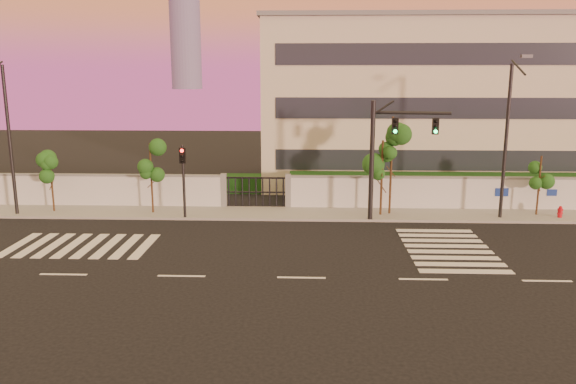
% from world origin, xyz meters
% --- Properties ---
extents(ground, '(120.00, 120.00, 0.00)m').
position_xyz_m(ground, '(0.00, 0.00, 0.00)').
color(ground, black).
rests_on(ground, ground).
extents(sidewalk, '(60.00, 3.00, 0.15)m').
position_xyz_m(sidewalk, '(0.00, 10.50, 0.07)').
color(sidewalk, gray).
rests_on(sidewalk, ground).
extents(perimeter_wall, '(60.00, 0.36, 2.20)m').
position_xyz_m(perimeter_wall, '(0.10, 12.00, 1.07)').
color(perimeter_wall, silver).
rests_on(perimeter_wall, ground).
extents(hedge_row, '(41.00, 4.25, 1.80)m').
position_xyz_m(hedge_row, '(1.17, 14.74, 0.82)').
color(hedge_row, '#173610').
rests_on(hedge_row, ground).
extents(institutional_building, '(24.40, 12.40, 12.25)m').
position_xyz_m(institutional_building, '(9.00, 21.99, 6.16)').
color(institutional_building, beige).
rests_on(institutional_building, ground).
extents(road_markings, '(57.00, 7.62, 0.02)m').
position_xyz_m(road_markings, '(-1.58, 3.76, 0.01)').
color(road_markings, silver).
rests_on(road_markings, ground).
extents(street_tree_b, '(1.36, 1.08, 3.51)m').
position_xyz_m(street_tree_b, '(-15.04, 10.35, 2.59)').
color(street_tree_b, '#382314').
rests_on(street_tree_b, ground).
extents(street_tree_c, '(1.39, 1.10, 4.30)m').
position_xyz_m(street_tree_c, '(-8.99, 10.25, 3.16)').
color(street_tree_c, '#382314').
rests_on(street_tree_c, ground).
extents(street_tree_d, '(1.63, 1.29, 4.52)m').
position_xyz_m(street_tree_d, '(4.52, 10.24, 3.33)').
color(street_tree_d, '#382314').
rests_on(street_tree_d, ground).
extents(street_tree_e, '(1.61, 1.28, 5.85)m').
position_xyz_m(street_tree_e, '(5.09, 10.55, 4.30)').
color(street_tree_e, '#382314').
rests_on(street_tree_e, ground).
extents(street_tree_f, '(1.33, 1.06, 3.62)m').
position_xyz_m(street_tree_f, '(13.68, 10.58, 2.67)').
color(street_tree_f, '#382314').
rests_on(street_tree_f, ground).
extents(traffic_signal_main, '(4.30, 0.85, 6.82)m').
position_xyz_m(traffic_signal_main, '(4.63, 9.13, 4.31)').
color(traffic_signal_main, black).
rests_on(traffic_signal_main, ground).
extents(traffic_signal_secondary, '(0.34, 0.33, 4.32)m').
position_xyz_m(traffic_signal_secondary, '(-6.85, 9.14, 2.74)').
color(traffic_signal_secondary, black).
rests_on(traffic_signal_secondary, ground).
extents(streetlight_west, '(0.55, 2.21, 9.17)m').
position_xyz_m(streetlight_west, '(-16.97, 9.44, 4.95)').
color(streetlight_west, black).
rests_on(streetlight_west, ground).
extents(streetlight_east, '(0.55, 2.22, 9.21)m').
position_xyz_m(streetlight_east, '(11.31, 9.65, 4.98)').
color(streetlight_east, black).
rests_on(streetlight_east, ground).
extents(fire_hydrant, '(0.32, 0.31, 0.82)m').
position_xyz_m(fire_hydrant, '(14.74, 9.93, 0.41)').
color(fire_hydrant, '#B60C19').
rests_on(fire_hydrant, ground).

